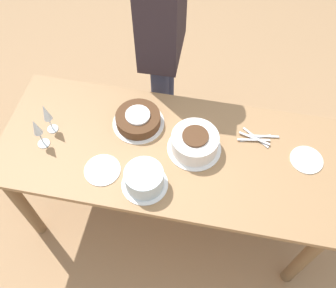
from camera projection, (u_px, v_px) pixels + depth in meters
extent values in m
plane|color=#A87F56|center=(168.00, 211.00, 2.57)|extent=(12.00, 12.00, 0.00)
cube|color=#9E754C|center=(168.00, 151.00, 1.93)|extent=(1.76, 0.73, 0.03)
cylinder|color=brown|center=(304.00, 167.00, 2.33)|extent=(0.07, 0.07, 0.75)
cylinder|color=brown|center=(58.00, 127.00, 2.50)|extent=(0.07, 0.07, 0.75)
cylinder|color=brown|center=(304.00, 259.00, 2.01)|extent=(0.07, 0.07, 0.75)
cylinder|color=brown|center=(23.00, 206.00, 2.19)|extent=(0.07, 0.07, 0.75)
cylinder|color=white|center=(194.00, 148.00, 1.92)|extent=(0.28, 0.28, 0.01)
cylinder|color=white|center=(195.00, 142.00, 1.88)|extent=(0.24, 0.24, 0.10)
cylinder|color=#4C2D19|center=(195.00, 136.00, 1.83)|extent=(0.13, 0.13, 0.01)
cylinder|color=white|center=(139.00, 123.00, 2.01)|extent=(0.28, 0.28, 0.01)
cylinder|color=#4C2D19|center=(138.00, 119.00, 1.98)|extent=(0.24, 0.24, 0.06)
cylinder|color=white|center=(138.00, 115.00, 1.95)|extent=(0.13, 0.13, 0.01)
cylinder|color=white|center=(145.00, 184.00, 1.81)|extent=(0.23, 0.23, 0.01)
cylinder|color=silver|center=(144.00, 179.00, 1.76)|extent=(0.19, 0.19, 0.11)
cylinder|color=silver|center=(44.00, 143.00, 1.94)|extent=(0.06, 0.06, 0.00)
cylinder|color=silver|center=(41.00, 138.00, 1.90)|extent=(0.01, 0.01, 0.09)
cone|color=silver|center=(36.00, 127.00, 1.82)|extent=(0.04, 0.04, 0.10)
cylinder|color=silver|center=(53.00, 129.00, 1.99)|extent=(0.06, 0.06, 0.00)
cylinder|color=silver|center=(51.00, 124.00, 1.95)|extent=(0.01, 0.01, 0.09)
cone|color=silver|center=(46.00, 112.00, 1.87)|extent=(0.04, 0.04, 0.10)
cylinder|color=white|center=(306.00, 160.00, 1.88)|extent=(0.17, 0.17, 0.01)
cylinder|color=white|center=(102.00, 170.00, 1.85)|extent=(0.18, 0.18, 0.01)
cube|color=silver|center=(256.00, 138.00, 1.96)|extent=(0.16, 0.08, 0.00)
cube|color=silver|center=(256.00, 137.00, 1.96)|extent=(0.14, 0.11, 0.00)
cube|color=silver|center=(263.00, 136.00, 1.96)|extent=(0.17, 0.04, 0.00)
cube|color=silver|center=(254.00, 140.00, 1.94)|extent=(0.17, 0.04, 0.00)
cube|color=silver|center=(254.00, 138.00, 1.94)|extent=(0.17, 0.06, 0.00)
cylinder|color=#2D334C|center=(166.00, 86.00, 2.63)|extent=(0.11, 0.11, 0.85)
cylinder|color=#2D334C|center=(160.00, 110.00, 2.51)|extent=(0.11, 0.11, 0.85)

